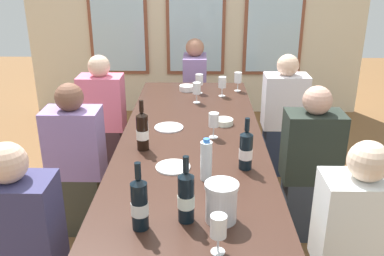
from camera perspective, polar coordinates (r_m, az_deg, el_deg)
The scene contains 25 objects.
ground_plane at distance 3.20m, azimuth -0.02°, elevation -13.66°, with size 12.00×12.00×0.00m, color brown.
dining_table at distance 2.87m, azimuth -0.02°, elevation -2.53°, with size 0.96×2.79×0.74m.
white_plate_0 at distance 2.45m, azimuth -2.57°, elevation -5.27°, with size 0.20×0.20×0.01m, color white.
white_plate_1 at distance 3.02m, azimuth -3.13°, elevation 0.07°, with size 0.21×0.21×0.01m, color white.
metal_pitcher at distance 1.95m, azimuth 3.97°, elevation -9.88°, with size 0.16×0.16×0.19m.
wine_bottle_0 at distance 2.41m, azimuth 7.27°, elevation -2.93°, with size 0.08×0.08×0.31m.
wine_bottle_1 at distance 1.92m, azimuth -0.80°, elevation -9.21°, with size 0.08×0.08×0.32m.
wine_bottle_2 at distance 2.65m, azimuth -6.69°, elevation -0.38°, with size 0.08×0.08×0.32m.
wine_bottle_3 at distance 1.89m, azimuth -7.08°, elevation -10.07°, with size 0.08×0.08×0.32m.
tasting_bowl_0 at distance 3.09m, azimuth 4.29°, elevation 0.85°, with size 0.14×0.14×0.04m, color white.
tasting_bowl_1 at distance 3.89m, azimuth -0.70°, elevation 5.41°, with size 0.14×0.14×0.05m, color white.
water_bottle at distance 2.28m, azimuth 1.92°, elevation -4.38°, with size 0.06×0.06×0.24m.
wine_glass_0 at distance 2.82m, azimuth 2.94°, elevation 1.01°, with size 0.07×0.07×0.17m.
wine_glass_1 at distance 3.71m, azimuth 4.10°, elevation 6.03°, with size 0.07×0.07×0.17m.
wine_glass_2 at distance 1.74m, azimuth 3.58°, elevation -13.29°, with size 0.07×0.07×0.17m.
wine_glass_3 at distance 3.52m, azimuth 0.64°, elevation 5.24°, with size 0.07×0.07×0.17m.
wine_glass_4 at distance 3.88m, azimuth 6.21°, elevation 6.71°, with size 0.07×0.07×0.17m.
wine_glass_5 at distance 3.79m, azimuth 0.99°, elevation 6.47°, with size 0.07×0.07×0.17m.
seated_person_0 at distance 3.08m, azimuth -15.28°, elevation -4.70°, with size 0.38×0.24×1.11m.
seated_person_1 at distance 3.02m, azimuth 15.56°, elevation -5.27°, with size 0.38×0.24×1.11m.
seated_person_2 at distance 2.30m, azimuth -21.85°, elevation -15.37°, with size 0.38×0.24×1.11m.
seated_person_3 at distance 2.30m, azimuth 20.88°, elevation -15.23°, with size 0.38×0.24×1.11m.
seated_person_4 at distance 3.86m, azimuth -11.85°, elevation 1.07°, with size 0.38×0.24×1.11m.
seated_person_5 at distance 3.90m, azimuth 12.21°, elevation 1.23°, with size 0.38×0.24×1.11m.
seated_person_6 at distance 4.56m, azimuth 0.38°, elevation 4.72°, with size 0.24×0.38×1.11m.
Camera 1 is at (0.05, -2.62, 1.85)m, focal length 39.61 mm.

